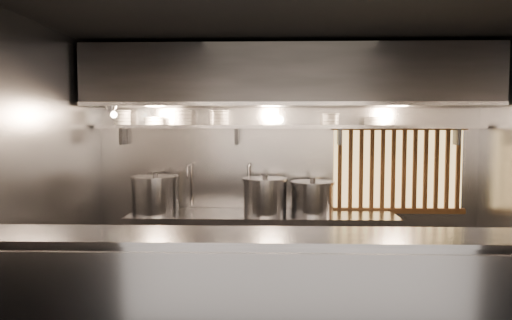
# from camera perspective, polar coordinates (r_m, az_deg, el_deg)

# --- Properties ---
(ceiling) EXTENTS (4.50, 4.50, 0.00)m
(ceiling) POSITION_cam_1_polar(r_m,az_deg,el_deg) (4.53, 4.30, 15.44)
(ceiling) COLOR black
(ceiling) RESTS_ON wall_back
(wall_back) EXTENTS (4.50, 0.00, 4.50)m
(wall_back) POSITION_cam_1_polar(r_m,az_deg,el_deg) (5.97, 3.62, -0.79)
(wall_back) COLOR gray
(wall_back) RESTS_ON floor
(wall_left) EXTENTS (0.00, 3.00, 3.00)m
(wall_left) POSITION_cam_1_polar(r_m,az_deg,el_deg) (4.93, -22.97, -2.14)
(wall_left) COLOR gray
(wall_left) RESTS_ON floor
(serving_counter) EXTENTS (4.50, 0.56, 1.13)m
(serving_counter) POSITION_cam_1_polar(r_m,az_deg,el_deg) (3.74, 4.75, -16.95)
(serving_counter) COLOR #929297
(serving_counter) RESTS_ON floor
(cooking_bench) EXTENTS (3.00, 0.70, 0.90)m
(cooking_bench) POSITION_cam_1_polar(r_m,az_deg,el_deg) (5.76, 0.66, -10.56)
(cooking_bench) COLOR #929297
(cooking_bench) RESTS_ON floor
(bowl_shelf) EXTENTS (4.40, 0.34, 0.04)m
(bowl_shelf) POSITION_cam_1_polar(r_m,az_deg,el_deg) (5.76, 3.70, 3.82)
(bowl_shelf) COLOR #929297
(bowl_shelf) RESTS_ON wall_back
(exhaust_hood) EXTENTS (4.40, 0.81, 0.65)m
(exhaust_hood) POSITION_cam_1_polar(r_m,az_deg,el_deg) (5.57, 3.80, 9.42)
(exhaust_hood) COLOR #2D2D30
(exhaust_hood) RESTS_ON ceiling
(wood_screen) EXTENTS (1.56, 0.09, 1.04)m
(wood_screen) POSITION_cam_1_polar(r_m,az_deg,el_deg) (6.10, 15.93, -1.02)
(wood_screen) COLOR #EEBF6B
(wood_screen) RESTS_ON wall_back
(faucet_left) EXTENTS (0.04, 0.30, 0.50)m
(faucet_left) POSITION_cam_1_polar(r_m,az_deg,el_deg) (5.92, -7.55, -1.76)
(faucet_left) COLOR silver
(faucet_left) RESTS_ON wall_back
(faucet_right) EXTENTS (0.04, 0.30, 0.50)m
(faucet_right) POSITION_cam_1_polar(r_m,az_deg,el_deg) (5.84, -0.76, -1.80)
(faucet_right) COLOR silver
(faucet_right) RESTS_ON wall_back
(heat_lamp) EXTENTS (0.25, 0.35, 0.20)m
(heat_lamp) POSITION_cam_1_polar(r_m,az_deg,el_deg) (5.57, -16.16, 5.58)
(heat_lamp) COLOR #929297
(heat_lamp) RESTS_ON exhaust_hood
(pendant_bulb) EXTENTS (0.09, 0.09, 0.19)m
(pendant_bulb) POSITION_cam_1_polar(r_m,az_deg,el_deg) (5.64, 2.72, 4.65)
(pendant_bulb) COLOR #2D2D30
(pendant_bulb) RESTS_ON exhaust_hood
(stock_pot_left) EXTENTS (0.68, 0.68, 0.47)m
(stock_pot_left) POSITION_cam_1_polar(r_m,az_deg,el_deg) (5.76, -11.44, -3.89)
(stock_pot_left) COLOR #929297
(stock_pot_left) RESTS_ON cooking_bench
(stock_pot_mid) EXTENTS (0.60, 0.60, 0.45)m
(stock_pot_mid) POSITION_cam_1_polar(r_m,az_deg,el_deg) (5.60, 1.05, -4.13)
(stock_pot_mid) COLOR #929297
(stock_pot_mid) RESTS_ON cooking_bench
(stock_pot_right) EXTENTS (0.60, 0.60, 0.41)m
(stock_pot_right) POSITION_cam_1_polar(r_m,az_deg,el_deg) (5.66, 6.47, -4.27)
(stock_pot_right) COLOR #929297
(stock_pot_right) RESTS_ON cooking_bench
(bowl_stack_0) EXTENTS (0.20, 0.20, 0.17)m
(bowl_stack_0) POSITION_cam_1_polar(r_m,az_deg,el_deg) (6.02, -15.03, 4.70)
(bowl_stack_0) COLOR silver
(bowl_stack_0) RESTS_ON bowl_shelf
(bowl_stack_1) EXTENTS (0.23, 0.23, 0.09)m
(bowl_stack_1) POSITION_cam_1_polar(r_m,az_deg,el_deg) (5.92, -11.58, 4.40)
(bowl_stack_1) COLOR silver
(bowl_stack_1) RESTS_ON bowl_shelf
(bowl_stack_2) EXTENTS (0.21, 0.21, 0.17)m
(bowl_stack_2) POSITION_cam_1_polar(r_m,az_deg,el_deg) (5.85, -8.33, 4.81)
(bowl_stack_2) COLOR silver
(bowl_stack_2) RESTS_ON bowl_shelf
(bowl_stack_3) EXTENTS (0.23, 0.23, 0.17)m
(bowl_stack_3) POSITION_cam_1_polar(r_m,az_deg,el_deg) (5.79, -4.22, 4.85)
(bowl_stack_3) COLOR silver
(bowl_stack_3) RESTS_ON bowl_shelf
(bowl_stack_4) EXTENTS (0.20, 0.20, 0.13)m
(bowl_stack_4) POSITION_cam_1_polar(r_m,az_deg,el_deg) (5.80, 8.55, 4.63)
(bowl_stack_4) COLOR silver
(bowl_stack_4) RESTS_ON bowl_shelf
(bowl_stack_5) EXTENTS (0.21, 0.21, 0.09)m
(bowl_stack_5) POSITION_cam_1_polar(r_m,az_deg,el_deg) (5.87, 13.18, 4.38)
(bowl_stack_5) COLOR silver
(bowl_stack_5) RESTS_ON bowl_shelf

